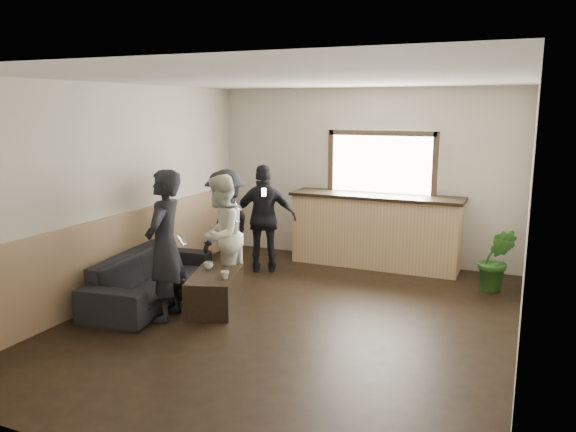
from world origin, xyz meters
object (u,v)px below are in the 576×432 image
at_px(cup_a, 208,265).
at_px(person_d, 265,219).
at_px(sofa, 151,277).
at_px(cup_b, 225,275).
at_px(person_b, 221,235).
at_px(person_a, 165,245).
at_px(person_c, 226,225).
at_px(bar_counter, 376,226).
at_px(potted_plant, 496,260).
at_px(coffee_table, 215,291).

xyz_separation_m(cup_a, person_d, (0.06, 1.55, 0.34)).
height_order(sofa, person_d, person_d).
distance_m(cup_b, person_b, 0.80).
bearing_deg(person_a, cup_a, 155.56).
distance_m(person_a, person_c, 1.66).
distance_m(bar_counter, potted_plant, 1.95).
relative_size(coffee_table, person_c, 0.61).
bearing_deg(cup_b, person_c, 118.91).
height_order(bar_counter, potted_plant, bar_counter).
distance_m(coffee_table, cup_a, 0.36).
distance_m(sofa, potted_plant, 4.67).
bearing_deg(person_b, bar_counter, 137.86).
height_order(person_a, person_c, person_a).
bearing_deg(cup_a, person_d, 87.81).
height_order(potted_plant, person_d, person_d).
relative_size(cup_b, potted_plant, 0.11).
bearing_deg(potted_plant, person_a, -143.36).
xyz_separation_m(sofa, cup_b, (1.14, -0.03, 0.17)).
relative_size(cup_a, person_b, 0.07).
distance_m(bar_counter, cup_a, 2.96).
distance_m(cup_a, cup_b, 0.50).
bearing_deg(cup_b, bar_counter, 68.05).
bearing_deg(person_d, sofa, 41.94).
bearing_deg(cup_a, person_c, 106.17).
bearing_deg(coffee_table, sofa, -174.34).
xyz_separation_m(potted_plant, person_d, (-3.33, -0.39, 0.38)).
distance_m(sofa, person_d, 2.03).
bearing_deg(person_d, cup_a, 63.37).
distance_m(potted_plant, person_b, 3.77).
distance_m(potted_plant, person_a, 4.44).
distance_m(coffee_table, person_d, 1.82).
bearing_deg(person_b, person_d, 170.14).
height_order(potted_plant, person_a, person_a).
bearing_deg(bar_counter, person_a, -117.76).
bearing_deg(person_c, person_b, 24.60).
bearing_deg(person_b, cup_a, -7.52).
bearing_deg(person_d, bar_counter, -171.09).
xyz_separation_m(coffee_table, cup_b, (0.22, -0.12, 0.27)).
bearing_deg(person_d, potted_plant, 162.26).
height_order(potted_plant, person_b, person_b).
bearing_deg(sofa, person_d, -31.95).
distance_m(bar_counter, person_d, 1.78).
bearing_deg(cup_a, coffee_table, -40.83).
relative_size(bar_counter, potted_plant, 3.04).
height_order(bar_counter, person_d, bar_counter).
bearing_deg(person_c, cup_b, 29.70).
xyz_separation_m(cup_a, person_a, (-0.16, -0.70, 0.41)).
height_order(bar_counter, person_a, bar_counter).
xyz_separation_m(person_a, person_b, (0.16, 1.02, -0.08)).
bearing_deg(cup_b, person_d, 100.78).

